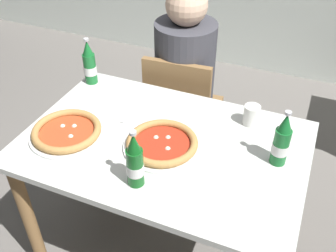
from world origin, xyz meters
name	(u,v)px	position (x,y,z in m)	size (l,w,h in m)	color
ground_plane	(164,247)	(0.00, 0.00, 0.00)	(8.00, 8.00, 0.00)	slate
dining_table_main	(164,161)	(0.00, 0.00, 0.64)	(1.20, 0.80, 0.75)	silver
chair_behind_table	(181,109)	(-0.15, 0.61, 0.48)	(0.43, 0.43, 0.85)	olive
diner_seated	(184,91)	(-0.15, 0.66, 0.58)	(0.34, 0.34, 1.21)	#2D3342
pizza_margherita_near	(162,144)	(0.01, -0.04, 0.77)	(0.33, 0.33, 0.04)	white
pizza_marinara_far	(67,132)	(-0.40, -0.12, 0.77)	(0.33, 0.33, 0.04)	white
beer_bottle_left	(282,142)	(0.47, 0.06, 0.85)	(0.07, 0.07, 0.25)	#196B2D
beer_bottle_center	(90,64)	(-0.54, 0.30, 0.85)	(0.07, 0.07, 0.25)	#196B2D
beer_bottle_right	(134,162)	(0.00, -0.26, 0.85)	(0.07, 0.07, 0.25)	#14591E
napkin_with_cutlery	(129,111)	(-0.24, 0.14, 0.75)	(0.21, 0.21, 0.01)	white
paper_cup	(251,115)	(0.31, 0.27, 0.80)	(0.07, 0.07, 0.10)	white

